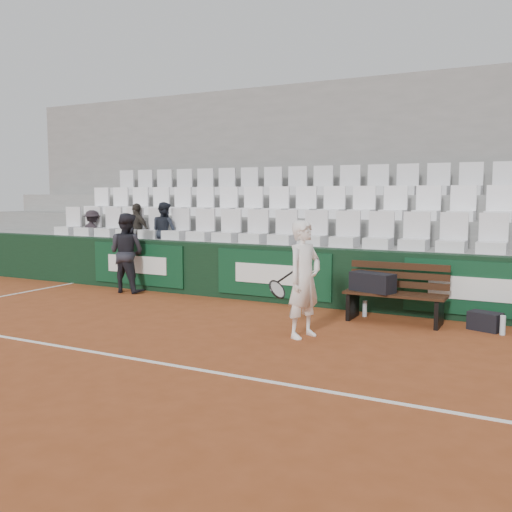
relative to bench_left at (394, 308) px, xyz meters
The scene contains 20 objects.
ground 3.92m from the bench_left, 122.14° to the right, with size 80.00×80.00×0.00m, color brown.
court_baseline 3.92m from the bench_left, 122.14° to the right, with size 18.00×0.06×0.01m, color white.
back_barrier 2.14m from the bench_left, 161.39° to the left, with size 18.00×0.34×1.00m.
grandstand_tier_front 2.48m from the bench_left, 147.79° to the left, with size 18.00×0.95×1.00m, color #959592.
grandstand_tier_mid 3.11m from the bench_left, 132.63° to the left, with size 18.00×0.95×1.45m, color gray.
grandstand_tier_back 3.90m from the bench_left, 122.95° to the left, with size 18.00×0.95×1.90m, color gray.
grandstand_rear_wall 4.79m from the bench_left, 118.48° to the left, with size 18.00×0.30×4.40m, color gray.
seat_row_front 2.61m from the bench_left, 151.36° to the left, with size 11.90×0.44×0.63m, color white.
seat_row_mid 3.33m from the bench_left, 134.93° to the left, with size 11.90×0.44×0.63m, color white.
seat_row_back 4.18m from the bench_left, 124.43° to the left, with size 11.90×0.44×0.63m, color silver.
bench_left is the anchor object (origin of this frame).
sports_bag_left 0.50m from the bench_left, behind, with size 0.67×0.29×0.29m, color black.
sports_bag_ground 1.27m from the bench_left, ahead, with size 0.43×0.26×0.26m, color black.
water_bottle_near 0.56m from the bench_left, 159.11° to the left, with size 0.07×0.07×0.26m, color silver.
water_bottle_far 1.51m from the bench_left, ahead, with size 0.08×0.08×0.27m, color silver.
tennis_player 1.77m from the bench_left, 121.33° to the right, with size 0.76×0.66×1.58m.
ball_kid 5.36m from the bench_left, behind, with size 0.76×0.59×1.55m, color #212129.
spectator_a 7.30m from the bench_left, behind, with size 0.65×0.38×1.01m, color black.
spectator_b 6.10m from the bench_left, 168.48° to the left, with size 0.69×0.29×1.18m, color #322E28.
spectator_c 5.42m from the bench_left, 166.92° to the left, with size 0.59×0.46×1.21m, color #1E232D.
Camera 1 is at (4.12, -5.10, 1.93)m, focal length 40.00 mm.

